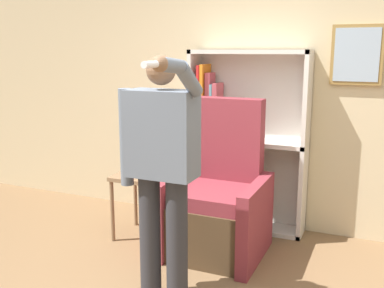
{
  "coord_description": "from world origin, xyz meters",
  "views": [
    {
      "loc": [
        1.01,
        -2.27,
        1.75
      ],
      "look_at": [
        -0.3,
        0.75,
        1.06
      ],
      "focal_mm": 42.0,
      "sensor_mm": 36.0,
      "label": 1
    }
  ],
  "objects_px": {
    "bookcase": "(233,146)",
    "side_table": "(143,184)",
    "armchair": "(218,206)",
    "person_standing": "(161,165)",
    "table_lamp": "(142,135)"
  },
  "relations": [
    {
      "from": "armchair",
      "to": "person_standing",
      "type": "bearing_deg",
      "value": -94.7
    },
    {
      "from": "bookcase",
      "to": "side_table",
      "type": "bearing_deg",
      "value": -137.31
    },
    {
      "from": "person_standing",
      "to": "side_table",
      "type": "distance_m",
      "value": 1.24
    },
    {
      "from": "bookcase",
      "to": "armchair",
      "type": "relative_size",
      "value": 1.31
    },
    {
      "from": "side_table",
      "to": "person_standing",
      "type": "bearing_deg",
      "value": -53.67
    },
    {
      "from": "bookcase",
      "to": "side_table",
      "type": "distance_m",
      "value": 0.97
    },
    {
      "from": "armchair",
      "to": "table_lamp",
      "type": "distance_m",
      "value": 0.95
    },
    {
      "from": "side_table",
      "to": "armchair",
      "type": "bearing_deg",
      "value": -0.41
    },
    {
      "from": "side_table",
      "to": "table_lamp",
      "type": "distance_m",
      "value": 0.47
    },
    {
      "from": "armchair",
      "to": "person_standing",
      "type": "distance_m",
      "value": 1.09
    },
    {
      "from": "armchair",
      "to": "side_table",
      "type": "height_order",
      "value": "armchair"
    },
    {
      "from": "bookcase",
      "to": "person_standing",
      "type": "height_order",
      "value": "bookcase"
    },
    {
      "from": "bookcase",
      "to": "table_lamp",
      "type": "xyz_separation_m",
      "value": [
        -0.68,
        -0.63,
        0.17
      ]
    },
    {
      "from": "person_standing",
      "to": "side_table",
      "type": "bearing_deg",
      "value": 126.33
    },
    {
      "from": "bookcase",
      "to": "side_table",
      "type": "relative_size",
      "value": 2.84
    }
  ]
}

